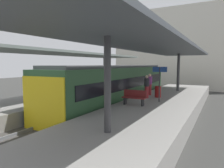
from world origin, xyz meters
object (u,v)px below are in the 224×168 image
at_px(passenger_near_bench, 68,83).
at_px(passenger_mid_platform, 150,84).
at_px(passenger_far_end, 147,86).
at_px(platform_bench, 134,97).
at_px(litter_bin, 158,92).
at_px(commuter_train, 118,85).
at_px(platform_sign, 160,76).

bearing_deg(passenger_near_bench, passenger_mid_platform, 16.82).
xyz_separation_m(passenger_mid_platform, passenger_far_end, (0.23, -1.39, -0.03)).
distance_m(platform_bench, passenger_near_bench, 7.17).
bearing_deg(platform_bench, passenger_far_end, 93.60).
relative_size(passenger_mid_platform, passenger_far_end, 1.03).
distance_m(platform_bench, passenger_mid_platform, 4.12).
bearing_deg(litter_bin, platform_bench, -97.53).
bearing_deg(platform_bench, passenger_mid_platform, 95.65).
distance_m(platform_bench, litter_bin, 3.40).
relative_size(litter_bin, passenger_far_end, 0.50).
distance_m(commuter_train, passenger_near_bench, 4.25).
height_order(platform_bench, litter_bin, platform_bench).
relative_size(platform_bench, platform_sign, 0.63).
relative_size(platform_bench, passenger_mid_platform, 0.85).
distance_m(passenger_mid_platform, passenger_far_end, 1.41).
bearing_deg(platform_sign, passenger_mid_platform, 120.16).
bearing_deg(passenger_far_end, passenger_mid_platform, 99.60).
bearing_deg(passenger_mid_platform, passenger_far_end, -80.40).
height_order(litter_bin, passenger_near_bench, passenger_near_bench).
bearing_deg(passenger_far_end, platform_bench, -86.40).
bearing_deg(passenger_mid_platform, platform_sign, -59.84).
height_order(commuter_train, passenger_mid_platform, commuter_train).
height_order(commuter_train, passenger_far_end, commuter_train).
height_order(passenger_near_bench, passenger_mid_platform, passenger_mid_platform).
height_order(platform_bench, passenger_mid_platform, passenger_mid_platform).
bearing_deg(platform_sign, platform_bench, -122.18).
distance_m(passenger_near_bench, passenger_far_end, 6.69).
relative_size(litter_bin, passenger_mid_platform, 0.48).
distance_m(commuter_train, platform_sign, 4.29).
relative_size(passenger_near_bench, passenger_far_end, 0.98).
bearing_deg(passenger_mid_platform, commuter_train, -163.75).
height_order(litter_bin, passenger_far_end, passenger_far_end).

